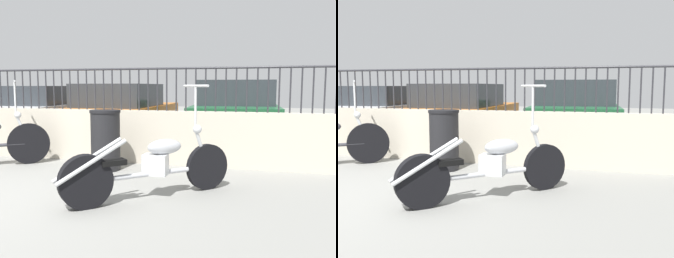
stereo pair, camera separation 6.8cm
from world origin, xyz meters
TOP-DOWN VIEW (x-y plane):
  - low_wall at (0.00, 2.46)m, footprint 8.62×0.18m
  - fence_railing at (0.00, 2.46)m, footprint 8.62×0.04m
  - motorcycle_silver at (1.94, 0.51)m, footprint 1.64×1.60m
  - trash_bin at (0.89, 1.79)m, footprint 0.47×0.47m
  - car_white at (-2.47, 5.23)m, footprint 1.95×4.35m
  - car_orange at (-0.09, 4.82)m, footprint 1.80×4.16m
  - car_green at (2.55, 5.26)m, footprint 2.02×4.03m

SIDE VIEW (x-z plane):
  - motorcycle_silver at x=1.94m, z-range -0.29..1.02m
  - low_wall at x=0.00m, z-range 0.00..0.88m
  - trash_bin at x=0.89m, z-range 0.00..0.93m
  - car_white at x=-2.47m, z-range 0.01..1.30m
  - car_orange at x=-0.09m, z-range 0.00..1.34m
  - car_green at x=2.55m, z-range 0.00..1.41m
  - fence_railing at x=0.00m, z-range 1.00..1.70m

